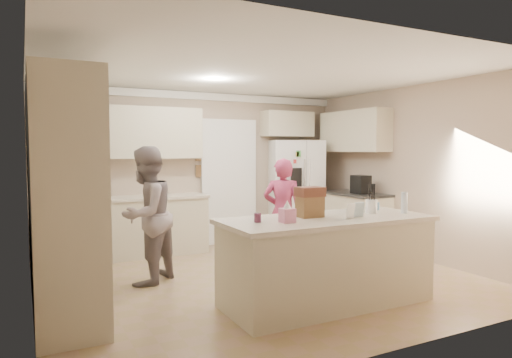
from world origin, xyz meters
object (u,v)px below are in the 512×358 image
teen_boy (146,215)px  tissue_box (287,215)px  island_base (326,263)px  utensil_crock (371,206)px  teen_girl (283,213)px  refrigerator (295,190)px  dollhouse_body (310,207)px  coffee_maker (361,184)px

teen_boy → tissue_box: bearing=77.3°
island_base → teen_boy: 2.25m
utensil_crock → teen_boy: teen_boy is taller
island_base → tissue_box: size_ratio=15.71×
island_base → teen_girl: 1.59m
island_base → teen_girl: bearing=76.8°
refrigerator → tissue_box: bearing=-107.0°
tissue_box → dollhouse_body: bearing=26.6°
refrigerator → dollhouse_body: refrigerator is taller
refrigerator → utensil_crock: (-0.87, -3.01, 0.10)m
coffee_maker → island_base: size_ratio=0.14×
coffee_maker → teen_girl: (-1.69, -0.38, -0.31)m
dollhouse_body → teen_girl: (0.51, 1.42, -0.27)m
dollhouse_body → teen_boy: size_ratio=0.15×
island_base → tissue_box: (-0.55, -0.10, 0.56)m
teen_boy → dollhouse_body: bearing=89.9°
dollhouse_body → teen_boy: 2.05m
coffee_maker → utensil_crock: coffee_maker is taller
refrigerator → coffee_maker: refrigerator is taller
refrigerator → utensil_crock: bearing=-89.9°
tissue_box → teen_girl: bearing=60.8°
teen_girl → utensil_crock: bearing=141.4°
teen_girl → tissue_box: bearing=100.8°
coffee_maker → utensil_crock: size_ratio=2.00×
utensil_crock → dollhouse_body: 0.80m
coffee_maker → tissue_box: bearing=-142.4°
coffee_maker → dollhouse_body: (-2.20, -1.80, -0.03)m
teen_boy → teen_girl: bearing=134.7°
teen_boy → teen_girl: (1.88, -0.09, -0.08)m
coffee_maker → tissue_box: 3.28m
coffee_maker → teen_boy: teen_boy is taller
coffee_maker → utensil_crock: 2.32m
teen_boy → coffee_maker: bearing=142.2°
coffee_maker → tissue_box: (-2.60, -2.00, -0.07)m
tissue_box → teen_girl: size_ratio=0.09×
tissue_box → teen_girl: teen_girl is taller
island_base → dollhouse_body: (-0.15, 0.10, 0.60)m
refrigerator → tissue_box: size_ratio=12.86×
island_base → utensil_crock: bearing=4.4°
utensil_crock → dollhouse_body: bearing=176.4°
refrigerator → teen_girl: size_ratio=1.18×
tissue_box → teen_girl: (0.91, 1.62, -0.23)m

